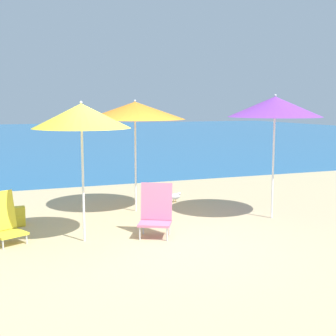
{
  "coord_description": "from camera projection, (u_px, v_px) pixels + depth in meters",
  "views": [
    {
      "loc": [
        -2.26,
        -6.71,
        2.15
      ],
      "look_at": [
        0.75,
        1.07,
        1.0
      ],
      "focal_mm": 50.0,
      "sensor_mm": 36.0,
      "label": 1
    }
  ],
  "objects": [
    {
      "name": "beach_chair_yellow",
      "position": [
        4.0,
        221.0,
        7.26
      ],
      "size": [
        0.64,
        0.67,
        0.79
      ],
      "rotation": [
        0.0,
        0.0,
        0.44
      ],
      "color": "silver",
      "rests_on": "ground"
    },
    {
      "name": "backpack_yellow",
      "position": [
        17.0,
        217.0,
        8.25
      ],
      "size": [
        0.28,
        0.19,
        0.35
      ],
      "color": "yellow",
      "rests_on": "ground"
    },
    {
      "name": "seagull",
      "position": [
        175.0,
        196.0,
        10.24
      ],
      "size": [
        0.27,
        0.11,
        0.23
      ],
      "color": "gold",
      "rests_on": "ground"
    },
    {
      "name": "beach_chair_pink",
      "position": [
        156.0,
        211.0,
        7.63
      ],
      "size": [
        0.68,
        0.66,
        0.86
      ],
      "rotation": [
        0.0,
        0.0,
        -0.48
      ],
      "color": "silver",
      "rests_on": "ground"
    },
    {
      "name": "beach_umbrella_purple",
      "position": [
        275.0,
        107.0,
        8.58
      ],
      "size": [
        1.73,
        1.73,
        2.32
      ],
      "color": "white",
      "rests_on": "ground"
    },
    {
      "name": "sea_water",
      "position": [
        24.0,
        137.0,
        30.66
      ],
      "size": [
        60.0,
        40.0,
        0.01
      ],
      "color": "#23669E",
      "rests_on": "ground"
    },
    {
      "name": "beach_umbrella_yellow",
      "position": [
        81.0,
        116.0,
        7.11
      ],
      "size": [
        1.51,
        1.51,
        2.19
      ],
      "color": "white",
      "rests_on": "ground"
    },
    {
      "name": "beach_umbrella_orange",
      "position": [
        135.0,
        111.0,
        9.15
      ],
      "size": [
        1.98,
        1.98,
        2.23
      ],
      "color": "white",
      "rests_on": "ground"
    },
    {
      "name": "ground_plane",
      "position": [
        148.0,
        242.0,
        7.3
      ],
      "size": [
        60.0,
        60.0,
        0.0
      ],
      "primitive_type": "plane",
      "color": "#C6B284"
    }
  ]
}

